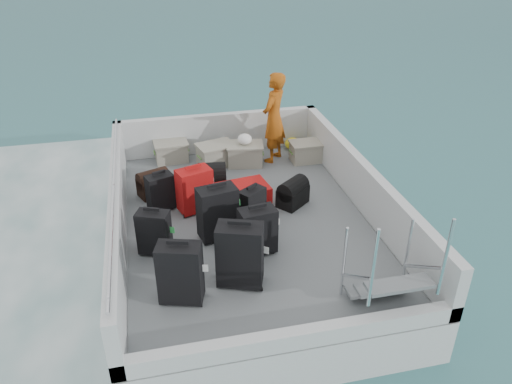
# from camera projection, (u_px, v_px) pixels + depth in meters

# --- Properties ---
(ground) EXTENTS (160.00, 160.00, 0.00)m
(ground) POSITION_uv_depth(u_px,v_px,m) (247.00, 255.00, 7.37)
(ground) COLOR #16434E
(ground) RESTS_ON ground
(ferry_hull) EXTENTS (3.60, 5.00, 0.60)m
(ferry_hull) POSITION_uv_depth(u_px,v_px,m) (246.00, 238.00, 7.23)
(ferry_hull) COLOR silver
(ferry_hull) RESTS_ON ground
(deck) EXTENTS (3.30, 4.70, 0.02)m
(deck) POSITION_uv_depth(u_px,v_px,m) (246.00, 220.00, 7.08)
(deck) COLOR slate
(deck) RESTS_ON ferry_hull
(deck_fittings) EXTENTS (3.60, 5.00, 0.90)m
(deck_fittings) POSITION_uv_depth(u_px,v_px,m) (276.00, 205.00, 6.69)
(deck_fittings) COLOR #BABFBE
(deck_fittings) RESTS_ON deck
(suitcase_0) EXTENTS (0.53, 0.39, 0.73)m
(suitcase_0) POSITION_uv_depth(u_px,v_px,m) (180.00, 274.00, 5.42)
(suitcase_0) COLOR black
(suitcase_0) RESTS_ON deck
(suitcase_1) EXTENTS (0.45, 0.36, 0.60)m
(suitcase_1) POSITION_uv_depth(u_px,v_px,m) (154.00, 233.00, 6.23)
(suitcase_1) COLOR black
(suitcase_1) RESTS_ON deck
(suitcase_2) EXTENTS (0.44, 0.34, 0.56)m
(suitcase_2) POSITION_uv_depth(u_px,v_px,m) (161.00, 193.00, 7.18)
(suitcase_2) COLOR black
(suitcase_2) RESTS_ON deck
(suitcase_3) EXTENTS (0.59, 0.46, 0.79)m
(suitcase_3) POSITION_uv_depth(u_px,v_px,m) (240.00, 256.00, 5.66)
(suitcase_3) COLOR black
(suitcase_3) RESTS_ON deck
(suitcase_4) EXTENTS (0.55, 0.39, 0.74)m
(suitcase_4) POSITION_uv_depth(u_px,v_px,m) (218.00, 213.00, 6.51)
(suitcase_4) COLOR black
(suitcase_4) RESTS_ON deck
(suitcase_5) EXTENTS (0.54, 0.42, 0.66)m
(suitcase_5) POSITION_uv_depth(u_px,v_px,m) (195.00, 190.00, 7.13)
(suitcase_5) COLOR #B70E13
(suitcase_5) RESTS_ON deck
(suitcase_6) EXTENTS (0.49, 0.33, 0.63)m
(suitcase_6) POSITION_uv_depth(u_px,v_px,m) (257.00, 231.00, 6.24)
(suitcase_6) COLOR black
(suitcase_6) RESTS_ON deck
(suitcase_7) EXTENTS (0.43, 0.39, 0.52)m
(suitcase_7) POSITION_uv_depth(u_px,v_px,m) (252.00, 206.00, 6.87)
(suitcase_7) COLOR black
(suitcase_7) RESTS_ON deck
(suitcase_8) EXTENTS (0.83, 0.62, 0.30)m
(suitcase_8) POSITION_uv_depth(u_px,v_px,m) (242.00, 195.00, 7.38)
(suitcase_8) COLOR #B70E13
(suitcase_8) RESTS_ON deck
(duffel_0) EXTENTS (0.54, 0.45, 0.32)m
(duffel_0) POSITION_uv_depth(u_px,v_px,m) (154.00, 186.00, 7.62)
(duffel_0) COLOR black
(duffel_0) RESTS_ON deck
(duffel_1) EXTENTS (0.45, 0.34, 0.32)m
(duffel_1) POSITION_uv_depth(u_px,v_px,m) (212.00, 178.00, 7.83)
(duffel_1) COLOR black
(duffel_1) RESTS_ON deck
(duffel_2) EXTENTS (0.55, 0.52, 0.32)m
(duffel_2) POSITION_uv_depth(u_px,v_px,m) (293.00, 195.00, 7.36)
(duffel_2) COLOR black
(duffel_2) RESTS_ON deck
(crate_0) EXTENTS (0.56, 0.41, 0.33)m
(crate_0) POSITION_uv_depth(u_px,v_px,m) (171.00, 152.00, 8.67)
(crate_0) COLOR gray
(crate_0) RESTS_ON deck
(crate_1) EXTENTS (0.67, 0.55, 0.35)m
(crate_1) POSITION_uv_depth(u_px,v_px,m) (216.00, 156.00, 8.52)
(crate_1) COLOR gray
(crate_1) RESTS_ON deck
(crate_2) EXTENTS (0.64, 0.49, 0.35)m
(crate_2) POSITION_uv_depth(u_px,v_px,m) (245.00, 155.00, 8.55)
(crate_2) COLOR gray
(crate_2) RESTS_ON deck
(crate_3) EXTENTS (0.54, 0.37, 0.32)m
(crate_3) POSITION_uv_depth(u_px,v_px,m) (306.00, 152.00, 8.68)
(crate_3) COLOR gray
(crate_3) RESTS_ON deck
(yellow_bag) EXTENTS (0.28, 0.26, 0.22)m
(yellow_bag) POSITION_uv_depth(u_px,v_px,m) (293.00, 144.00, 9.14)
(yellow_bag) COLOR yellow
(yellow_bag) RESTS_ON deck
(white_bag) EXTENTS (0.24, 0.24, 0.18)m
(white_bag) POSITION_uv_depth(u_px,v_px,m) (245.00, 141.00, 8.42)
(white_bag) COLOR white
(white_bag) RESTS_ON crate_2
(passenger) EXTENTS (0.65, 0.68, 1.55)m
(passenger) POSITION_uv_depth(u_px,v_px,m) (274.00, 118.00, 8.43)
(passenger) COLOR orange
(passenger) RESTS_ON deck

